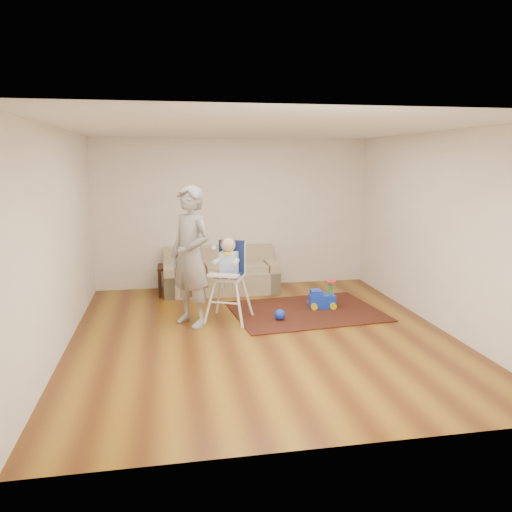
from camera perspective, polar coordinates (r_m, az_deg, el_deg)
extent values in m
plane|color=#552C0F|center=(6.81, 0.60, -8.93)|extent=(5.50, 5.50, 0.00)
cube|color=silver|center=(9.17, -2.61, 4.89)|extent=(5.00, 0.04, 2.70)
cube|color=silver|center=(6.49, -21.60, 1.63)|extent=(0.04, 5.50, 2.70)
cube|color=silver|center=(7.36, 20.13, 2.75)|extent=(0.04, 5.50, 2.70)
cube|color=white|center=(6.42, 0.65, 14.39)|extent=(5.00, 5.50, 0.04)
cube|color=#AA1213|center=(8.74, -7.57, -1.08)|extent=(0.45, 0.29, 0.04)
cube|color=#33120E|center=(7.81, 5.71, -6.29)|extent=(2.37, 1.88, 0.02)
sphere|color=blue|center=(7.32, 2.75, -6.70)|extent=(0.16, 0.16, 0.16)
cylinder|color=blue|center=(6.99, -3.63, 0.94)|extent=(0.06, 0.11, 0.01)
imported|color=gray|center=(7.02, -7.49, -0.08)|extent=(0.81, 0.86, 1.97)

